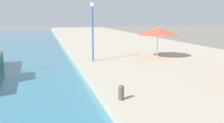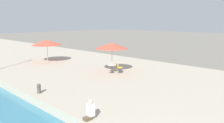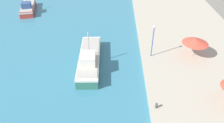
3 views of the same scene
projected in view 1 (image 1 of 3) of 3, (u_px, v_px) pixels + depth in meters
quay_promenade at (116, 42)px, 37.46m from camera, size 16.00×90.00×0.57m
cafe_umbrella_white at (158, 31)px, 21.11m from camera, size 3.40×3.40×2.55m
mooring_bollard at (121, 92)px, 10.58m from camera, size 0.26×0.26×0.65m
lamppost at (93, 22)px, 19.28m from camera, size 0.36×0.36×4.56m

